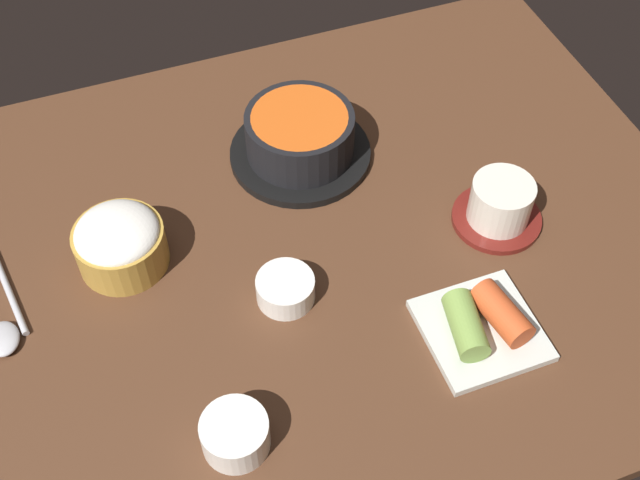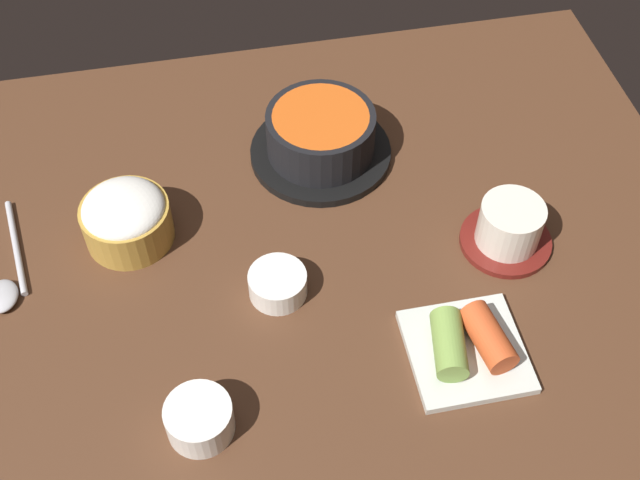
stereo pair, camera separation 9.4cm
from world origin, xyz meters
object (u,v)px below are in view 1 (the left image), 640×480
object	(u,v)px
side_bowl_near	(235,434)
spoon	(4,322)
banchan_cup_center	(285,288)
rice_bowl	(120,242)
tea_cup_with_saucer	(500,205)
kimchi_plate	(482,324)
stone_pot	(300,138)

from	to	relation	value
side_bowl_near	spoon	size ratio (longest dim) A/B	0.41
banchan_cup_center	rice_bowl	bearing A→B (deg)	144.30
banchan_cup_center	side_bowl_near	distance (cm)	18.39
rice_bowl	side_bowl_near	size ratio (longest dim) A/B	1.53
tea_cup_with_saucer	kimchi_plate	distance (cm)	16.74
spoon	stone_pot	bearing A→B (deg)	18.53
rice_bowl	side_bowl_near	xyz separation A→B (cm)	(5.69, -26.72, -1.48)
rice_bowl	kimchi_plate	world-z (taller)	rice_bowl
stone_pot	kimchi_plate	xyz separation A→B (cm)	(9.48, -32.61, -1.73)
banchan_cup_center	tea_cup_with_saucer	bearing A→B (deg)	3.63
tea_cup_with_saucer	spoon	distance (cm)	58.75
banchan_cup_center	stone_pot	bearing A→B (deg)	66.17
stone_pot	side_bowl_near	world-z (taller)	stone_pot
stone_pot	tea_cup_with_saucer	world-z (taller)	stone_pot
rice_bowl	spoon	distance (cm)	15.29
banchan_cup_center	spoon	world-z (taller)	banchan_cup_center
spoon	side_bowl_near	bearing A→B (deg)	-48.20
rice_bowl	banchan_cup_center	xyz separation A→B (cm)	(16.12, -11.58, -1.89)
kimchi_plate	side_bowl_near	bearing A→B (deg)	-173.91
stone_pot	spoon	world-z (taller)	stone_pot
banchan_cup_center	kimchi_plate	distance (cm)	22.13
stone_pot	kimchi_plate	world-z (taller)	stone_pot
banchan_cup_center	side_bowl_near	xyz separation A→B (cm)	(-10.43, -15.14, 0.41)
rice_bowl	kimchi_plate	bearing A→B (deg)	-34.25
stone_pot	spoon	xyz separation A→B (cm)	(-39.58, -13.27, -2.78)
side_bowl_near	banchan_cup_center	bearing A→B (deg)	55.43
spoon	kimchi_plate	bearing A→B (deg)	-21.52
rice_bowl	banchan_cup_center	world-z (taller)	rice_bowl
tea_cup_with_saucer	spoon	xyz separation A→B (cm)	(-58.44, 5.53, -2.32)
kimchi_plate	spoon	xyz separation A→B (cm)	(-49.06, 19.35, -1.05)
banchan_cup_center	kimchi_plate	size ratio (longest dim) A/B	0.54
banchan_cup_center	kimchi_plate	xyz separation A→B (cm)	(18.57, -12.04, -0.02)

